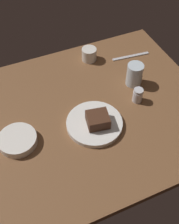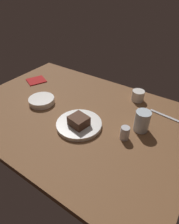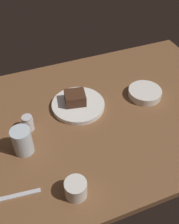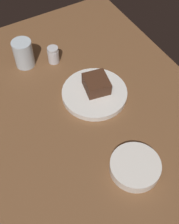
{
  "view_description": "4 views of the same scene",
  "coord_description": "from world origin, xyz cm",
  "px_view_note": "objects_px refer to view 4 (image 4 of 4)",
  "views": [
    {
      "loc": [
        21.04,
        69.88,
        93.0
      ],
      "look_at": [
        -7.91,
        4.04,
        7.55
      ],
      "focal_mm": 45.67,
      "sensor_mm": 36.0,
      "label": 1
    },
    {
      "loc": [
        -52.77,
        63.05,
        64.72
      ],
      "look_at": [
        -8.85,
        -1.04,
        6.39
      ],
      "focal_mm": 30.43,
      "sensor_mm": 36.0,
      "label": 2
    },
    {
      "loc": [
        -34.87,
        -72.23,
        80.55
      ],
      "look_at": [
        -6.69,
        -0.94,
        6.88
      ],
      "focal_mm": 43.1,
      "sensor_mm": 36.0,
      "label": 3
    },
    {
      "loc": [
        48.35,
        -26.59,
        81.48
      ],
      "look_at": [
        -1.27,
        1.48,
        5.72
      ],
      "focal_mm": 47.85,
      "sensor_mm": 36.0,
      "label": 4
    }
  ],
  "objects_px": {
    "chocolate_cake_slice": "(96,84)",
    "water_glass": "(23,54)",
    "salt_shaker": "(53,55)",
    "side_bowl": "(135,167)",
    "dessert_plate": "(94,93)"
  },
  "relations": [
    {
      "from": "side_bowl",
      "to": "chocolate_cake_slice",
      "type": "bearing_deg",
      "value": 170.51
    },
    {
      "from": "salt_shaker",
      "to": "side_bowl",
      "type": "distance_m",
      "value": 0.52
    },
    {
      "from": "chocolate_cake_slice",
      "to": "side_bowl",
      "type": "distance_m",
      "value": 0.31
    },
    {
      "from": "salt_shaker",
      "to": "dessert_plate",
      "type": "bearing_deg",
      "value": 12.24
    },
    {
      "from": "chocolate_cake_slice",
      "to": "water_glass",
      "type": "height_order",
      "value": "water_glass"
    },
    {
      "from": "chocolate_cake_slice",
      "to": "water_glass",
      "type": "bearing_deg",
      "value": -147.67
    },
    {
      "from": "salt_shaker",
      "to": "side_bowl",
      "type": "relative_size",
      "value": 0.44
    },
    {
      "from": "water_glass",
      "to": "side_bowl",
      "type": "bearing_deg",
      "value": 10.93
    },
    {
      "from": "chocolate_cake_slice",
      "to": "side_bowl",
      "type": "height_order",
      "value": "chocolate_cake_slice"
    },
    {
      "from": "water_glass",
      "to": "side_bowl",
      "type": "height_order",
      "value": "water_glass"
    },
    {
      "from": "water_glass",
      "to": "side_bowl",
      "type": "xyz_separation_m",
      "value": [
        0.56,
        0.11,
        -0.04
      ]
    },
    {
      "from": "chocolate_cake_slice",
      "to": "water_glass",
      "type": "distance_m",
      "value": 0.3
    },
    {
      "from": "salt_shaker",
      "to": "water_glass",
      "type": "bearing_deg",
      "value": -110.94
    },
    {
      "from": "salt_shaker",
      "to": "water_glass",
      "type": "relative_size",
      "value": 0.62
    },
    {
      "from": "dessert_plate",
      "to": "salt_shaker",
      "type": "distance_m",
      "value": 0.23
    }
  ]
}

